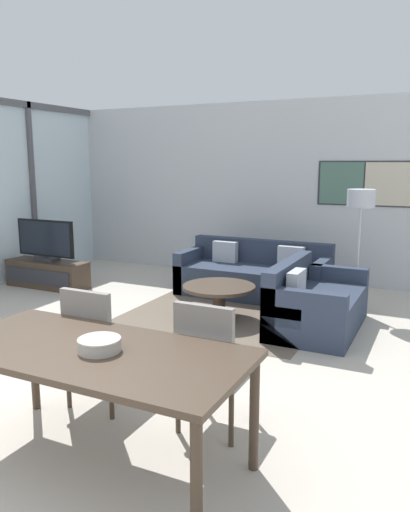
% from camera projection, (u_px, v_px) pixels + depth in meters
% --- Properties ---
extents(wall_back, '(8.08, 0.09, 2.80)m').
position_uv_depth(wall_back, '(270.00, 191.00, 7.95)').
color(wall_back, silver).
rests_on(wall_back, ground_plane).
extents(area_rug, '(2.29, 1.76, 0.01)m').
position_uv_depth(area_rug, '(219.00, 318.00, 6.02)').
color(area_rug, '#706051').
rests_on(area_rug, ground_plane).
extents(tv_console, '(1.30, 0.43, 0.40)m').
position_uv_depth(tv_console, '(47.00, 274.00, 7.51)').
color(tv_console, '#423326').
rests_on(tv_console, ground_plane).
extents(television, '(1.03, 0.20, 0.62)m').
position_uv_depth(television, '(46.00, 241.00, 7.42)').
color(television, '#2D2D33').
rests_on(television, tv_console).
extents(sofa_main, '(2.08, 0.87, 0.76)m').
position_uv_depth(sofa_main, '(254.00, 277.00, 7.05)').
color(sofa_main, '#2D384C').
rests_on(sofa_main, ground_plane).
extents(sofa_side, '(0.87, 1.47, 0.76)m').
position_uv_depth(sofa_side, '(312.00, 305.00, 5.63)').
color(sofa_side, '#2D384C').
rests_on(sofa_side, ground_plane).
extents(coffee_table, '(0.87, 0.87, 0.41)m').
position_uv_depth(coffee_table, '(219.00, 294.00, 5.96)').
color(coffee_table, '#423326').
rests_on(coffee_table, ground_plane).
extents(dining_table, '(1.89, 0.89, 0.77)m').
position_uv_depth(dining_table, '(94.00, 360.00, 2.98)').
color(dining_table, '#423326').
rests_on(dining_table, ground_plane).
extents(dining_chair_left, '(0.46, 0.46, 0.95)m').
position_uv_depth(dining_chair_left, '(97.00, 343.00, 3.76)').
color(dining_chair_left, gray).
rests_on(dining_chair_left, ground_plane).
extents(dining_chair_centre, '(0.46, 0.46, 0.95)m').
position_uv_depth(dining_chair_centre, '(211.00, 362.00, 3.40)').
color(dining_chair_centre, gray).
rests_on(dining_chair_centre, ground_plane).
extents(fruit_bowl, '(0.26, 0.26, 0.08)m').
position_uv_depth(fruit_bowl, '(99.00, 344.00, 2.92)').
color(fruit_bowl, '#B7B2A8').
rests_on(fruit_bowl, dining_table).
extents(floor_lamp, '(0.34, 0.34, 1.53)m').
position_uv_depth(floor_lamp, '(361.00, 209.00, 6.09)').
color(floor_lamp, '#2D2D33').
rests_on(floor_lamp, ground_plane).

